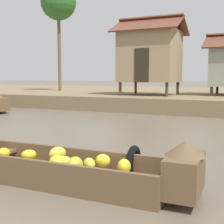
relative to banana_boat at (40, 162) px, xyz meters
The scene contains 5 objects.
ground_plane 6.16m from the banana_boat, 82.07° to the left, with size 300.00×300.00×0.00m, color #665B4C.
riverbank_strip 19.75m from the banana_boat, 87.54° to the left, with size 160.00×20.00×0.75m, color #7F6B4C.
banana_boat is the anchor object (origin of this frame).
stilt_house_left 13.44m from the banana_boat, 100.06° to the left, with size 3.77×3.34×4.41m.
palm_tree_near 20.19m from the banana_boat, 123.57° to the left, with size 2.66×2.66×7.96m.
Camera 1 is at (2.46, -0.23, 1.72)m, focal length 49.51 mm.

